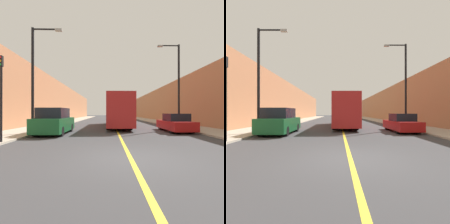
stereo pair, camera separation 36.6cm
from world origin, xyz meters
The scene contains 12 objects.
ground_plane centered at (0.00, 0.00, 0.00)m, with size 200.00×200.00×0.00m, color #38383A.
sidewalk_left centered at (-7.76, 30.00, 0.06)m, with size 3.45×72.00×0.11m, color #A89E8C.
sidewalk_right centered at (7.76, 30.00, 0.06)m, with size 3.45×72.00×0.11m, color #A89E8C.
building_row_left centered at (-11.48, 30.00, 3.59)m, with size 4.00×72.00×7.17m, color #B2724C.
building_row_right centered at (11.48, 30.00, 3.27)m, with size 4.00×72.00×6.53m, color #B2724C.
road_center_line centered at (0.00, 30.00, 0.00)m, with size 0.16×72.00×0.01m, color gold.
bus centered at (0.26, 13.94, 1.80)m, with size 2.41×12.35×3.34m.
parked_suv_left centered at (-4.82, 7.21, 0.90)m, with size 2.01×4.83×1.94m.
car_right_near centered at (4.89, 8.62, 0.69)m, with size 1.82×4.77×1.52m.
street_lamp_left centered at (-6.16, 6.90, 4.47)m, with size 2.25×0.24×7.74m.
street_lamp_right centered at (6.17, 11.33, 4.77)m, with size 2.25×0.24×8.33m.
traffic_light centered at (-6.23, 2.96, 2.49)m, with size 0.16×0.18×4.39m.
Camera 1 is at (-0.79, -6.04, 1.60)m, focal length 28.00 mm.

